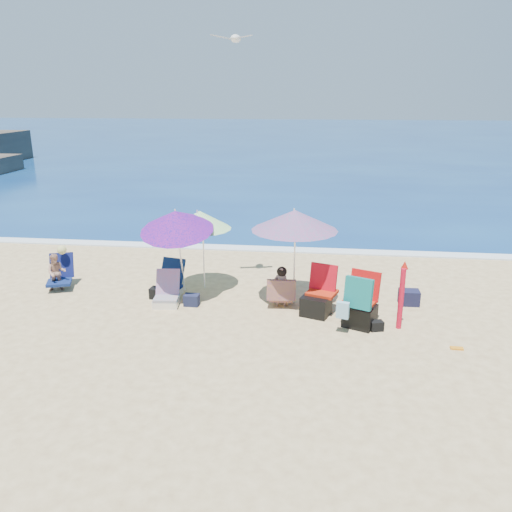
# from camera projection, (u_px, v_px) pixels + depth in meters

# --- Properties ---
(ground) EXTENTS (120.00, 120.00, 0.00)m
(ground) POSITION_uv_depth(u_px,v_px,m) (265.00, 326.00, 9.94)
(ground) COLOR #D8BC84
(ground) RESTS_ON ground
(sea) EXTENTS (120.00, 80.00, 0.12)m
(sea) POSITION_uv_depth(u_px,v_px,m) (310.00, 138.00, 52.57)
(sea) COLOR navy
(sea) RESTS_ON ground
(foam) EXTENTS (120.00, 0.50, 0.04)m
(foam) POSITION_uv_depth(u_px,v_px,m) (283.00, 250.00, 14.76)
(foam) COLOR white
(foam) RESTS_ON ground
(umbrella_turquoise) EXTENTS (1.81, 1.81, 2.06)m
(umbrella_turquoise) POSITION_uv_depth(u_px,v_px,m) (295.00, 220.00, 10.55)
(umbrella_turquoise) COLOR white
(umbrella_turquoise) RESTS_ON ground
(umbrella_striped) EXTENTS (1.52, 1.52, 1.86)m
(umbrella_striped) POSITION_uv_depth(u_px,v_px,m) (200.00, 220.00, 11.38)
(umbrella_striped) COLOR white
(umbrella_striped) RESTS_ON ground
(umbrella_blue) EXTENTS (1.58, 1.64, 2.13)m
(umbrella_blue) POSITION_uv_depth(u_px,v_px,m) (176.00, 221.00, 10.77)
(umbrella_blue) COLOR white
(umbrella_blue) RESTS_ON ground
(furled_umbrella) EXTENTS (0.16, 0.21, 1.33)m
(furled_umbrella) POSITION_uv_depth(u_px,v_px,m) (402.00, 292.00, 9.66)
(furled_umbrella) COLOR red
(furled_umbrella) RESTS_ON ground
(chair_navy) EXTENTS (0.70, 0.80, 0.77)m
(chair_navy) POSITION_uv_depth(u_px,v_px,m) (168.00, 286.00, 11.46)
(chair_navy) COLOR #0D1E4C
(chair_navy) RESTS_ON ground
(chair_rainbow) EXTENTS (0.56, 0.67, 0.71)m
(chair_rainbow) POSITION_uv_depth(u_px,v_px,m) (167.00, 296.00, 10.90)
(chair_rainbow) COLOR #D45E4A
(chair_rainbow) RESTS_ON ground
(camp_chair_left) EXTENTS (0.80, 0.82, 0.98)m
(camp_chair_left) POSITION_uv_depth(u_px,v_px,m) (318.00, 300.00, 10.42)
(camp_chair_left) COLOR #B3240C
(camp_chair_left) RESTS_ON ground
(camp_chair_right) EXTENTS (0.87, 0.96, 1.08)m
(camp_chair_right) POSITION_uv_depth(u_px,v_px,m) (359.00, 307.00, 9.83)
(camp_chair_right) COLOR red
(camp_chair_right) RESTS_ON ground
(person_center) EXTENTS (0.61, 0.52, 0.88)m
(person_center) POSITION_uv_depth(u_px,v_px,m) (281.00, 288.00, 10.73)
(person_center) COLOR #AA7666
(person_center) RESTS_ON ground
(person_left) EXTENTS (0.72, 0.91, 0.97)m
(person_left) POSITION_uv_depth(u_px,v_px,m) (58.00, 271.00, 11.69)
(person_left) COLOR tan
(person_left) RESTS_ON ground
(bag_navy_a) EXTENTS (0.32, 0.23, 0.24)m
(bag_navy_a) POSITION_uv_depth(u_px,v_px,m) (192.00, 300.00, 10.89)
(bag_navy_a) COLOR #181C36
(bag_navy_a) RESTS_ON ground
(bag_black_a) EXTENTS (0.35, 0.28, 0.24)m
(bag_black_a) POSITION_uv_depth(u_px,v_px,m) (158.00, 293.00, 11.27)
(bag_black_a) COLOR black
(bag_black_a) RESTS_ON ground
(bag_tan) EXTENTS (0.39, 0.34, 0.28)m
(bag_tan) POSITION_uv_depth(u_px,v_px,m) (284.00, 297.00, 11.01)
(bag_tan) COLOR #A07C5B
(bag_tan) RESTS_ON ground
(bag_navy_b) EXTENTS (0.42, 0.32, 0.32)m
(bag_navy_b) POSITION_uv_depth(u_px,v_px,m) (409.00, 297.00, 10.93)
(bag_navy_b) COLOR black
(bag_navy_b) RESTS_ON ground
(bag_black_b) EXTENTS (0.28, 0.23, 0.19)m
(bag_black_b) POSITION_uv_depth(u_px,v_px,m) (377.00, 326.00, 9.74)
(bag_black_b) COLOR black
(bag_black_b) RESTS_ON ground
(orange_item) EXTENTS (0.22, 0.11, 0.03)m
(orange_item) POSITION_uv_depth(u_px,v_px,m) (457.00, 348.00, 9.04)
(orange_item) COLOR orange
(orange_item) RESTS_ON ground
(seagull) EXTENTS (0.85, 0.48, 0.16)m
(seagull) POSITION_uv_depth(u_px,v_px,m) (235.00, 39.00, 10.32)
(seagull) COLOR silver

